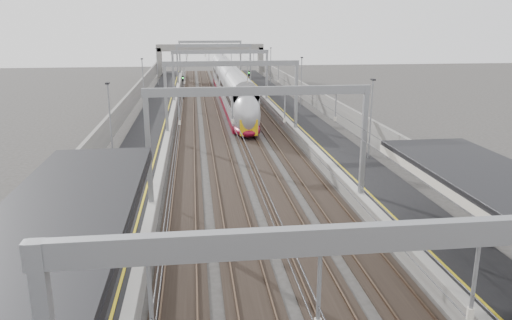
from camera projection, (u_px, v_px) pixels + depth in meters
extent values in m
cube|color=black|center=(152.00, 130.00, 50.95)|extent=(4.00, 120.00, 1.00)
cube|color=black|center=(306.00, 126.00, 52.86)|extent=(4.00, 120.00, 1.00)
cube|color=black|center=(187.00, 133.00, 51.49)|extent=(2.40, 140.00, 0.08)
cube|color=brown|center=(180.00, 133.00, 51.38)|extent=(0.07, 140.00, 0.14)
cube|color=brown|center=(194.00, 132.00, 51.55)|extent=(0.07, 140.00, 0.14)
cube|color=black|center=(216.00, 133.00, 51.85)|extent=(2.40, 140.00, 0.08)
cube|color=brown|center=(209.00, 132.00, 51.74)|extent=(0.07, 140.00, 0.14)
cube|color=brown|center=(223.00, 132.00, 51.91)|extent=(0.07, 140.00, 0.14)
cube|color=black|center=(245.00, 132.00, 52.20)|extent=(2.40, 140.00, 0.08)
cube|color=brown|center=(238.00, 131.00, 52.09)|extent=(0.07, 140.00, 0.14)
cube|color=brown|center=(251.00, 131.00, 52.26)|extent=(0.07, 140.00, 0.14)
cube|color=black|center=(273.00, 131.00, 52.56)|extent=(2.40, 140.00, 0.08)
cube|color=brown|center=(266.00, 131.00, 52.45)|extent=(0.07, 140.00, 0.14)
cube|color=brown|center=(280.00, 130.00, 52.62)|extent=(0.07, 140.00, 0.14)
cube|color=gray|center=(402.00, 236.00, 8.94)|extent=(13.00, 0.25, 0.50)
cube|color=gray|center=(148.00, 147.00, 28.14)|extent=(0.28, 0.28, 6.60)
cube|color=gray|center=(364.00, 141.00, 29.64)|extent=(0.28, 0.28, 6.60)
cube|color=gray|center=(259.00, 91.00, 28.08)|extent=(13.00, 0.25, 0.50)
cube|color=gray|center=(166.00, 97.00, 47.27)|extent=(0.28, 0.28, 6.60)
cube|color=gray|center=(296.00, 95.00, 48.78)|extent=(0.28, 0.28, 6.60)
cube|color=gray|center=(232.00, 64.00, 47.22)|extent=(13.00, 0.25, 0.50)
cube|color=gray|center=(173.00, 76.00, 66.41)|extent=(0.28, 0.28, 6.60)
cube|color=gray|center=(267.00, 74.00, 67.91)|extent=(0.28, 0.28, 6.60)
cube|color=gray|center=(220.00, 52.00, 66.36)|extent=(13.00, 0.25, 0.50)
cube|color=gray|center=(177.00, 64.00, 85.55)|extent=(0.28, 0.28, 6.60)
cube|color=gray|center=(250.00, 63.00, 87.05)|extent=(0.28, 0.28, 6.60)
cube|color=gray|center=(214.00, 46.00, 85.49)|extent=(13.00, 0.25, 0.50)
cube|color=gray|center=(180.00, 57.00, 102.78)|extent=(0.28, 0.28, 6.60)
cube|color=gray|center=(241.00, 57.00, 104.28)|extent=(0.28, 0.28, 6.60)
cube|color=gray|center=(210.00, 42.00, 102.72)|extent=(13.00, 0.25, 0.50)
cylinder|color=#262628|center=(186.00, 75.00, 54.83)|extent=(0.03, 140.00, 0.03)
cylinder|color=#262628|center=(213.00, 75.00, 55.18)|extent=(0.03, 140.00, 0.03)
cylinder|color=#262628|center=(240.00, 75.00, 55.54)|extent=(0.03, 140.00, 0.03)
cylinder|color=#262628|center=(266.00, 74.00, 55.90)|extent=(0.03, 140.00, 0.03)
cylinder|color=black|center=(49.00, 226.00, 20.42)|extent=(0.20, 0.20, 4.00)
cylinder|color=black|center=(492.00, 206.00, 22.73)|extent=(0.20, 0.20, 4.00)
cube|color=slate|center=(210.00, 47.00, 103.02)|extent=(22.00, 2.20, 1.40)
cube|color=slate|center=(159.00, 63.00, 102.59)|extent=(1.00, 2.20, 6.20)
cube|color=slate|center=(260.00, 62.00, 105.09)|extent=(1.00, 2.20, 6.20)
cube|color=slate|center=(119.00, 120.00, 50.28)|extent=(0.30, 120.00, 3.20)
cube|color=slate|center=(335.00, 115.00, 52.95)|extent=(0.30, 120.00, 3.20)
cube|color=maroon|center=(236.00, 110.00, 61.78)|extent=(2.79, 23.73, 0.83)
cube|color=#A1A1A6|center=(236.00, 95.00, 61.26)|extent=(2.79, 23.73, 3.10)
cube|color=black|center=(243.00, 126.00, 53.92)|extent=(2.06, 2.48, 0.52)
cube|color=maroon|center=(224.00, 87.00, 84.88)|extent=(2.79, 23.73, 0.83)
cube|color=#A1A1A6|center=(224.00, 75.00, 84.36)|extent=(2.79, 23.73, 3.10)
cube|color=black|center=(228.00, 95.00, 77.02)|extent=(2.06, 2.48, 0.52)
ellipsoid|color=#A1A1A6|center=(246.00, 114.00, 49.79)|extent=(2.79, 5.37, 4.33)
cube|color=gold|center=(249.00, 128.00, 47.91)|extent=(1.75, 0.12, 1.55)
cube|color=black|center=(248.00, 111.00, 47.95)|extent=(1.65, 0.59, 0.97)
cylinder|color=black|center=(183.00, 90.00, 74.04)|extent=(0.12, 0.12, 3.00)
cube|color=black|center=(183.00, 79.00, 73.62)|extent=(0.32, 0.22, 0.75)
sphere|color=#0CE526|center=(183.00, 78.00, 73.45)|extent=(0.16, 0.16, 0.16)
cylinder|color=black|center=(244.00, 95.00, 68.75)|extent=(0.12, 0.12, 3.00)
cube|color=black|center=(244.00, 83.00, 68.33)|extent=(0.32, 0.22, 0.75)
sphere|color=red|center=(244.00, 82.00, 68.16)|extent=(0.16, 0.16, 0.16)
cylinder|color=black|center=(249.00, 83.00, 81.93)|extent=(0.12, 0.12, 3.00)
cube|color=black|center=(249.00, 74.00, 81.50)|extent=(0.32, 0.22, 0.75)
sphere|color=#0CE526|center=(249.00, 73.00, 81.34)|extent=(0.16, 0.16, 0.16)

